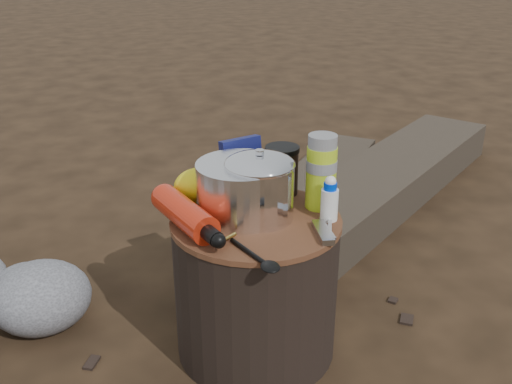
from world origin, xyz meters
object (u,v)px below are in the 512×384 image
object	(u,v)px
log_main	(372,192)
travel_mug	(282,170)
camping_pot	(260,186)
fuel_bottle	(185,214)
thermos	(321,172)
stump	(256,285)

from	to	relation	value
log_main	travel_mug	bearing A→B (deg)	-82.79
camping_pot	fuel_bottle	size ratio (longest dim) A/B	0.58
travel_mug	thermos	bearing A→B (deg)	-61.28
thermos	travel_mug	bearing A→B (deg)	118.72
fuel_bottle	thermos	bearing A→B (deg)	-13.96
stump	log_main	world-z (taller)	stump
stump	thermos	distance (m)	0.36
camping_pot	travel_mug	bearing A→B (deg)	49.63
camping_pot	fuel_bottle	world-z (taller)	camping_pot
camping_pot	travel_mug	distance (m)	0.17
camping_pot	travel_mug	xyz separation A→B (m)	(0.11, 0.13, -0.02)
camping_pot	travel_mug	size ratio (longest dim) A/B	1.29
camping_pot	fuel_bottle	xyz separation A→B (m)	(-0.19, 0.01, -0.05)
thermos	travel_mug	world-z (taller)	thermos
log_main	travel_mug	xyz separation A→B (m)	(-0.63, -0.57, 0.39)
stump	camping_pot	xyz separation A→B (m)	(0.01, 0.00, 0.29)
camping_pot	thermos	distance (m)	0.18
log_main	stump	bearing A→B (deg)	-81.77
log_main	camping_pot	world-z (taller)	camping_pot
thermos	stump	bearing A→B (deg)	-175.33
camping_pot	travel_mug	world-z (taller)	camping_pot
fuel_bottle	travel_mug	bearing A→B (deg)	7.35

